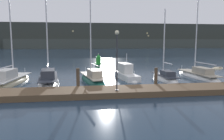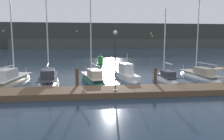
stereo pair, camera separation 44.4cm
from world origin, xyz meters
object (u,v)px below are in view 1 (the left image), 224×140
(sailboat_berth_1, at_px, (11,82))
(sailboat_berth_3, at_px, (93,80))
(motorboat_berth_4, at_px, (127,76))
(sailboat_berth_5, at_px, (165,79))
(dock_lamppost, at_px, (117,51))
(sailboat_berth_6, at_px, (198,76))
(rowboat_adrift, at_px, (217,69))
(sailboat_berth_2, at_px, (49,82))
(channel_buoy, at_px, (98,60))

(sailboat_berth_1, relative_size, sailboat_berth_3, 1.29)
(sailboat_berth_1, distance_m, motorboat_berth_4, 11.85)
(sailboat_berth_5, bearing_deg, dock_lamppost, -134.42)
(sailboat_berth_6, bearing_deg, rowboat_adrift, 44.77)
(sailboat_berth_2, xyz_separation_m, sailboat_berth_5, (12.09, 0.45, -0.07))
(sailboat_berth_1, relative_size, sailboat_berth_5, 1.53)
(channel_buoy, bearing_deg, rowboat_adrift, -29.07)
(sailboat_berth_2, bearing_deg, dock_lamppost, -45.30)
(motorboat_berth_4, bearing_deg, sailboat_berth_3, -163.88)
(sailboat_berth_5, distance_m, sailboat_berth_6, 4.51)
(sailboat_berth_5, relative_size, sailboat_berth_6, 0.80)
(sailboat_berth_6, relative_size, dock_lamppost, 2.29)
(sailboat_berth_1, distance_m, sailboat_berth_3, 8.02)
(sailboat_berth_3, bearing_deg, motorboat_berth_4, 16.12)
(channel_buoy, distance_m, dock_lamppost, 24.10)
(sailboat_berth_2, bearing_deg, sailboat_berth_3, 6.72)
(channel_buoy, bearing_deg, sailboat_berth_1, -119.27)
(sailboat_berth_1, xyz_separation_m, sailboat_berth_3, (8.02, 0.12, -0.03))
(sailboat_berth_6, bearing_deg, sailboat_berth_3, -175.27)
(sailboat_berth_6, distance_m, rowboat_adrift, 9.86)
(sailboat_berth_3, height_order, sailboat_berth_5, sailboat_berth_3)
(sailboat_berth_6, bearing_deg, sailboat_berth_2, -174.75)
(sailboat_berth_3, height_order, sailboat_berth_6, sailboat_berth_6)
(sailboat_berth_5, bearing_deg, sailboat_berth_1, -179.79)
(sailboat_berth_1, distance_m, dock_lamppost, 11.86)
(dock_lamppost, bearing_deg, channel_buoy, 89.11)
(sailboat_berth_3, bearing_deg, sailboat_berth_2, -173.28)
(sailboat_berth_1, bearing_deg, sailboat_berth_2, -6.11)
(sailboat_berth_5, height_order, rowboat_adrift, sailboat_berth_5)
(sailboat_berth_1, xyz_separation_m, sailboat_berth_2, (3.67, -0.39, 0.00))
(sailboat_berth_2, height_order, sailboat_berth_3, sailboat_berth_2)
(sailboat_berth_2, distance_m, sailboat_berth_3, 4.38)
(sailboat_berth_1, xyz_separation_m, sailboat_berth_5, (15.76, 0.06, -0.07))
(sailboat_berth_2, distance_m, sailboat_berth_5, 12.10)
(sailboat_berth_3, xyz_separation_m, dock_lamppost, (1.50, -6.42, 3.24))
(sailboat_berth_3, relative_size, channel_buoy, 5.00)
(motorboat_berth_4, bearing_deg, rowboat_adrift, 24.06)
(sailboat_berth_1, height_order, sailboat_berth_2, sailboat_berth_1)
(rowboat_adrift, bearing_deg, sailboat_berth_3, -157.44)
(sailboat_berth_5, bearing_deg, sailboat_berth_3, 179.55)
(motorboat_berth_4, height_order, sailboat_berth_5, sailboat_berth_5)
(sailboat_berth_2, bearing_deg, motorboat_berth_4, 11.16)
(sailboat_berth_3, xyz_separation_m, rowboat_adrift, (19.12, 7.94, -0.14))
(sailboat_berth_5, bearing_deg, sailboat_berth_6, 13.62)
(sailboat_berth_1, relative_size, channel_buoy, 6.46)
(sailboat_berth_6, xyz_separation_m, channel_buoy, (-10.25, 16.53, 0.57))
(sailboat_berth_1, relative_size, motorboat_berth_4, 2.26)
(dock_lamppost, bearing_deg, sailboat_berth_5, 45.58)
(sailboat_berth_5, bearing_deg, rowboat_adrift, 35.12)
(motorboat_berth_4, bearing_deg, sailboat_berth_2, -168.84)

